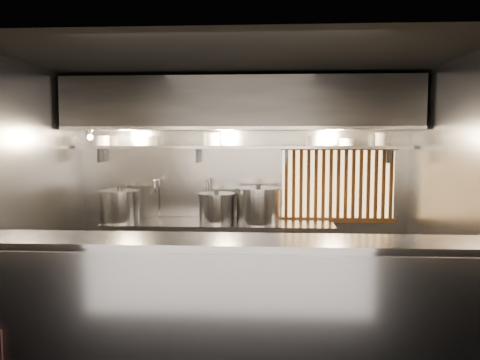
# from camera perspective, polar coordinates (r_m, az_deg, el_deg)

# --- Properties ---
(floor) EXTENTS (4.50, 4.50, 0.00)m
(floor) POSITION_cam_1_polar(r_m,az_deg,el_deg) (5.31, -0.61, -16.98)
(floor) COLOR black
(floor) RESTS_ON ground
(ceiling) EXTENTS (4.50, 4.50, 0.00)m
(ceiling) POSITION_cam_1_polar(r_m,az_deg,el_deg) (4.99, -0.64, 14.39)
(ceiling) COLOR black
(ceiling) RESTS_ON wall_back
(wall_back) EXTENTS (4.50, 0.00, 4.50)m
(wall_back) POSITION_cam_1_polar(r_m,az_deg,el_deg) (6.44, 0.30, -0.21)
(wall_back) COLOR gray
(wall_back) RESTS_ON floor
(wall_left) EXTENTS (0.00, 3.00, 3.00)m
(wall_left) POSITION_cam_1_polar(r_m,az_deg,el_deg) (5.58, -24.35, -1.48)
(wall_left) COLOR gray
(wall_left) RESTS_ON floor
(wall_right) EXTENTS (0.00, 3.00, 3.00)m
(wall_right) POSITION_cam_1_polar(r_m,az_deg,el_deg) (5.30, 24.45, -1.81)
(wall_right) COLOR gray
(wall_right) RESTS_ON floor
(serving_counter) EXTENTS (4.50, 0.56, 1.13)m
(serving_counter) POSITION_cam_1_polar(r_m,az_deg,el_deg) (4.21, -1.54, -14.72)
(serving_counter) COLOR #9F9FA4
(serving_counter) RESTS_ON floor
(cooking_bench) EXTENTS (3.00, 0.70, 0.90)m
(cooking_bench) POSITION_cam_1_polar(r_m,az_deg,el_deg) (6.26, -2.67, -9.20)
(cooking_bench) COLOR #9F9FA4
(cooking_bench) RESTS_ON floor
(bowl_shelf) EXTENTS (4.40, 0.34, 0.04)m
(bowl_shelf) POSITION_cam_1_polar(r_m,az_deg,el_deg) (6.24, 0.21, 4.03)
(bowl_shelf) COLOR #9F9FA4
(bowl_shelf) RESTS_ON wall_back
(exhaust_hood) EXTENTS (4.40, 0.81, 0.65)m
(exhaust_hood) POSITION_cam_1_polar(r_m,az_deg,el_deg) (6.03, 0.10, 9.17)
(exhaust_hood) COLOR #2D2D30
(exhaust_hood) RESTS_ON ceiling
(wood_screen) EXTENTS (1.56, 0.09, 1.04)m
(wood_screen) POSITION_cam_1_polar(r_m,az_deg,el_deg) (6.46, 11.86, -0.49)
(wood_screen) COLOR #F2BD6D
(wood_screen) RESTS_ON wall_back
(faucet_left) EXTENTS (0.04, 0.30, 0.50)m
(faucet_left) POSITION_cam_1_polar(r_m,az_deg,el_deg) (6.48, -9.97, -1.09)
(faucet_left) COLOR silver
(faucet_left) RESTS_ON wall_back
(faucet_right) EXTENTS (0.04, 0.30, 0.50)m
(faucet_right) POSITION_cam_1_polar(r_m,az_deg,el_deg) (6.36, -3.82, -1.14)
(faucet_right) COLOR silver
(faucet_right) RESTS_ON wall_back
(heat_lamp) EXTENTS (0.25, 0.35, 0.20)m
(heat_lamp) POSITION_cam_1_polar(r_m,az_deg,el_deg) (6.18, -17.99, 5.51)
(heat_lamp) COLOR #9F9FA4
(heat_lamp) RESTS_ON exhaust_hood
(pendant_bulb) EXTENTS (0.09, 0.09, 0.19)m
(pendant_bulb) POSITION_cam_1_polar(r_m,az_deg,el_deg) (6.12, -0.79, 4.78)
(pendant_bulb) COLOR #2D2D30
(pendant_bulb) RESTS_ON exhaust_hood
(stock_pot_left) EXTENTS (0.60, 0.60, 0.46)m
(stock_pot_left) POSITION_cam_1_polar(r_m,az_deg,el_deg) (6.37, -14.43, -3.05)
(stock_pot_left) COLOR #9F9FA4
(stock_pot_left) RESTS_ON cooking_bench
(stock_pot_mid) EXTENTS (0.62, 0.62, 0.42)m
(stock_pot_mid) POSITION_cam_1_polar(r_m,az_deg,el_deg) (6.15, -2.88, -3.35)
(stock_pot_mid) COLOR #9F9FA4
(stock_pot_mid) RESTS_ON cooking_bench
(stock_pot_right) EXTENTS (0.75, 0.75, 0.50)m
(stock_pot_right) POSITION_cam_1_polar(r_m,az_deg,el_deg) (6.08, 2.27, -3.07)
(stock_pot_right) COLOR #9F9FA4
(stock_pot_right) RESTS_ON cooking_bench
(bowl_stack_0) EXTENTS (0.24, 0.24, 0.13)m
(bowl_stack_0) POSITION_cam_1_polar(r_m,az_deg,el_deg) (6.62, -16.62, 4.62)
(bowl_stack_0) COLOR silver
(bowl_stack_0) RESTS_ON bowl_shelf
(bowl_stack_1) EXTENTS (0.20, 0.20, 0.13)m
(bowl_stack_1) POSITION_cam_1_polar(r_m,az_deg,el_deg) (6.42, -10.83, 4.74)
(bowl_stack_1) COLOR silver
(bowl_stack_1) RESTS_ON bowl_shelf
(bowl_stack_2) EXTENTS (0.24, 0.24, 0.17)m
(bowl_stack_2) POSITION_cam_1_polar(r_m,az_deg,el_deg) (6.27, -3.51, 4.98)
(bowl_stack_2) COLOR silver
(bowl_stack_2) RESTS_ON bowl_shelf
(bowl_stack_3) EXTENTS (0.23, 0.23, 0.13)m
(bowl_stack_3) POSITION_cam_1_polar(r_m,az_deg,el_deg) (6.26, 8.95, 4.76)
(bowl_stack_3) COLOR silver
(bowl_stack_3) RESTS_ON bowl_shelf
(bowl_stack_4) EXTENTS (0.20, 0.20, 0.09)m
(bowl_stack_4) POSITION_cam_1_polar(r_m,az_deg,el_deg) (6.31, 12.87, 4.52)
(bowl_stack_4) COLOR silver
(bowl_stack_4) RESTS_ON bowl_shelf
(bowl_stack_5) EXTENTS (0.20, 0.20, 0.17)m
(bowl_stack_5) POSITION_cam_1_polar(r_m,az_deg,el_deg) (6.41, 17.00, 4.78)
(bowl_stack_5) COLOR silver
(bowl_stack_5) RESTS_ON bowl_shelf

